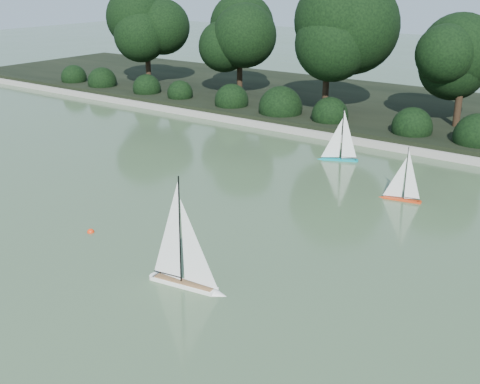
# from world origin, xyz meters

# --- Properties ---
(ground) EXTENTS (80.00, 80.00, 0.00)m
(ground) POSITION_xyz_m (0.00, 0.00, 0.00)
(ground) COLOR #354A2C
(ground) RESTS_ON ground
(pond_coping) EXTENTS (40.00, 0.35, 0.18)m
(pond_coping) POSITION_xyz_m (0.00, 9.00, 0.09)
(pond_coping) COLOR gray
(pond_coping) RESTS_ON ground
(far_bank) EXTENTS (40.00, 8.00, 0.30)m
(far_bank) POSITION_xyz_m (0.00, 13.00, 0.15)
(far_bank) COLOR black
(far_bank) RESTS_ON ground
(tree_line) EXTENTS (26.31, 3.93, 4.39)m
(tree_line) POSITION_xyz_m (1.23, 11.44, 2.64)
(tree_line) COLOR black
(tree_line) RESTS_ON ground
(shrub_hedge) EXTENTS (29.10, 1.10, 1.10)m
(shrub_hedge) POSITION_xyz_m (0.00, 9.90, 0.45)
(shrub_hedge) COLOR black
(shrub_hedge) RESTS_ON ground
(sailboat_white_b) EXTENTS (1.36, 0.41, 1.85)m
(sailboat_white_b) POSITION_xyz_m (0.54, 0.09, 0.29)
(sailboat_white_b) COLOR white
(sailboat_white_b) RESTS_ON ground
(sailboat_orange) EXTENTS (0.91, 0.30, 1.24)m
(sailboat_orange) POSITION_xyz_m (1.68, 5.48, 0.19)
(sailboat_orange) COLOR red
(sailboat_orange) RESTS_ON ground
(sailboat_teal) EXTENTS (1.01, 0.58, 1.44)m
(sailboat_teal) POSITION_xyz_m (-0.69, 7.25, 0.23)
(sailboat_teal) COLOR #0A8991
(sailboat_teal) RESTS_ON ground
(race_buoy) EXTENTS (0.13, 0.13, 0.13)m
(race_buoy) POSITION_xyz_m (-2.26, 0.58, 0.00)
(race_buoy) COLOR #F4330C
(race_buoy) RESTS_ON ground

